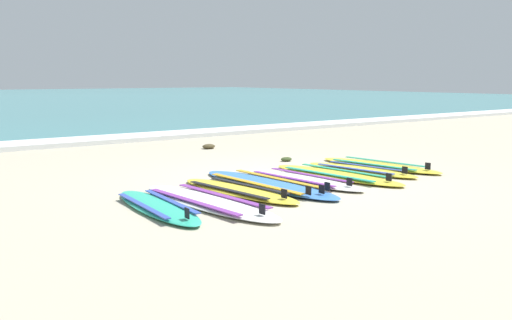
{
  "coord_description": "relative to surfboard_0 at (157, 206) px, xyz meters",
  "views": [
    {
      "loc": [
        -4.56,
        -5.84,
        1.49
      ],
      "look_at": [
        -0.18,
        0.49,
        0.25
      ],
      "focal_mm": 35.49,
      "sensor_mm": 36.0,
      "label": 1
    }
  ],
  "objects": [
    {
      "name": "seaweed_clump_mid_sand",
      "position": [
        3.36,
        1.87,
        0.0
      ],
      "size": [
        0.21,
        0.17,
        0.07
      ],
      "primitive_type": "ellipsoid",
      "color": "#384723",
      "rests_on": "ground"
    },
    {
      "name": "surfboard_6",
      "position": [
        3.67,
        0.34,
        -0.0
      ],
      "size": [
        0.92,
        2.03,
        0.18
      ],
      "color": "yellow",
      "rests_on": "ground"
    },
    {
      "name": "surfboard_2",
      "position": [
        1.23,
        0.18,
        -0.0
      ],
      "size": [
        0.89,
        2.15,
        0.18
      ],
      "color": "yellow",
      "rests_on": "ground"
    },
    {
      "name": "surfboard_7",
      "position": [
        4.25,
        0.46,
        -0.0
      ],
      "size": [
        1.0,
        2.29,
        0.18
      ],
      "color": "yellow",
      "rests_on": "ground"
    },
    {
      "name": "wave_foam_strip",
      "position": [
        2.28,
        6.59,
        0.02
      ],
      "size": [
        80.0,
        1.12,
        0.11
      ],
      "primitive_type": "cube",
      "color": "white",
      "rests_on": "ground"
    },
    {
      "name": "surfboard_4",
      "position": [
        2.39,
        0.27,
        -0.0
      ],
      "size": [
        0.89,
        2.24,
        0.18
      ],
      "color": "white",
      "rests_on": "ground"
    },
    {
      "name": "seaweed_clump_near_shoreline",
      "position": [
        3.02,
        4.13,
        0.01
      ],
      "size": [
        0.29,
        0.23,
        0.1
      ],
      "primitive_type": "ellipsoid",
      "color": "#4C4228",
      "rests_on": "ground"
    },
    {
      "name": "surfboard_3",
      "position": [
        1.79,
        0.31,
        0.0
      ],
      "size": [
        0.95,
        2.65,
        0.18
      ],
      "color": "#3875CC",
      "rests_on": "ground"
    },
    {
      "name": "ground_plane",
      "position": [
        2.28,
        0.53,
        -0.04
      ],
      "size": [
        80.0,
        80.0,
        0.0
      ],
      "primitive_type": "plane",
      "color": "#B7AD93"
    },
    {
      "name": "surfboard_5",
      "position": [
        3.05,
        0.25,
        -0.0
      ],
      "size": [
        0.98,
        2.41,
        0.18
      ],
      "color": "yellow",
      "rests_on": "ground"
    },
    {
      "name": "surfboard_0",
      "position": [
        0.0,
        0.0,
        0.0
      ],
      "size": [
        0.49,
        1.95,
        0.18
      ],
      "color": "#2DB793",
      "rests_on": "ground"
    },
    {
      "name": "surfboard_1",
      "position": [
        0.6,
        -0.12,
        -0.0
      ],
      "size": [
        0.95,
        2.52,
        0.18
      ],
      "color": "white",
      "rests_on": "ground"
    }
  ]
}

